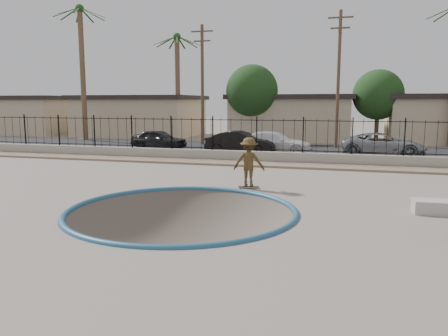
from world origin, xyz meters
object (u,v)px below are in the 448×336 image
object	(u,v)px
concrete_ledge	(442,207)
car_b	(241,143)
skater	(249,164)
car_d	(383,144)
car_c	(275,143)
car_a	(159,139)
skateboard	(249,187)

from	to	relation	value
concrete_ledge	car_b	size ratio (longest dim) A/B	0.37
skater	car_d	size ratio (longest dim) A/B	0.37
skater	car_c	distance (m)	11.33
car_c	car_a	bearing A→B (deg)	87.57
skater	concrete_ledge	world-z (taller)	skater
concrete_ledge	car_a	bearing A→B (deg)	137.24
skateboard	car_d	size ratio (longest dim) A/B	0.16
skateboard	car_d	xyz separation A→B (m)	(5.67, 12.00, 0.67)
concrete_ledge	car_b	world-z (taller)	car_b
skateboard	concrete_ledge	bearing A→B (deg)	-34.95
car_d	skater	bearing A→B (deg)	155.07
skater	car_d	xyz separation A→B (m)	(5.67, 12.00, -0.20)
car_a	car_d	size ratio (longest dim) A/B	0.79
concrete_ledge	car_a	size ratio (longest dim) A/B	0.41
concrete_ledge	car_d	world-z (taller)	car_d
car_c	car_d	bearing A→B (deg)	-81.39
skateboard	car_a	size ratio (longest dim) A/B	0.21
skater	skateboard	distance (m)	0.87
concrete_ledge	skateboard	bearing A→B (deg)	160.55
car_a	car_c	world-z (taller)	car_c
skater	concrete_ledge	bearing A→B (deg)	157.94
skateboard	car_b	xyz separation A→B (m)	(-2.81, 10.40, 0.70)
skateboard	concrete_ledge	world-z (taller)	concrete_ledge
car_a	car_c	bearing A→B (deg)	-90.08
skater	car_a	size ratio (longest dim) A/B	0.47
concrete_ledge	car_d	bearing A→B (deg)	92.60
skateboard	car_a	xyz separation A→B (m)	(-9.07, 12.00, 0.65)
skater	car_b	distance (m)	10.77
skater	skateboard	size ratio (longest dim) A/B	2.26
concrete_ledge	car_c	bearing A→B (deg)	117.81
car_b	car_c	bearing A→B (deg)	-62.76
skateboard	car_c	world-z (taller)	car_c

